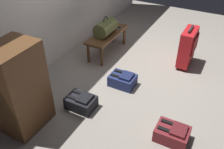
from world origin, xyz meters
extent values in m
plane|color=gray|center=(0.00, 0.00, 0.00)|extent=(6.60, 6.60, 0.00)
cube|color=brown|center=(0.38, 0.88, 0.37)|extent=(1.00, 0.36, 0.04)
cylinder|color=brown|center=(-0.06, 0.75, 0.17)|extent=(0.05, 0.05, 0.35)
cylinder|color=brown|center=(0.82, 0.75, 0.17)|extent=(0.05, 0.05, 0.35)
cylinder|color=brown|center=(-0.06, 1.01, 0.17)|extent=(0.05, 0.05, 0.35)
cylinder|color=brown|center=(0.82, 1.01, 0.17)|extent=(0.05, 0.05, 0.35)
cylinder|color=#51562D|center=(0.32, 0.88, 0.52)|extent=(0.44, 0.26, 0.26)
torus|color=black|center=(0.32, 0.88, 0.66)|extent=(0.14, 0.02, 0.14)
cube|color=silver|center=(0.67, 0.82, 0.39)|extent=(0.07, 0.14, 0.01)
cube|color=black|center=(0.67, 0.82, 0.39)|extent=(0.06, 0.13, 0.00)
cube|color=red|center=(0.63, -0.48, 0.35)|extent=(0.48, 0.19, 0.59)
cube|color=maroon|center=(0.63, -0.59, 0.42)|extent=(0.38, 0.02, 0.27)
cube|color=#262628|center=(0.63, -0.48, 0.66)|extent=(0.27, 0.03, 0.04)
cylinder|color=black|center=(0.46, -0.41, 0.03)|extent=(0.02, 0.05, 0.05)
cylinder|color=black|center=(0.79, -0.41, 0.03)|extent=(0.02, 0.05, 0.05)
cube|color=black|center=(-1.10, 0.48, 0.09)|extent=(0.28, 0.38, 0.17)
cube|color=black|center=(-1.10, 0.41, 0.19)|extent=(0.21, 0.17, 0.04)
cube|color=black|center=(-1.16, 0.54, 0.18)|extent=(0.04, 0.19, 0.02)
cube|color=black|center=(-1.03, 0.54, 0.18)|extent=(0.04, 0.19, 0.02)
cube|color=maroon|center=(-1.06, -0.77, 0.09)|extent=(0.28, 0.38, 0.17)
cube|color=#55181C|center=(-1.06, -0.83, 0.19)|extent=(0.21, 0.17, 0.04)
cube|color=black|center=(-1.12, -0.70, 0.18)|extent=(0.04, 0.19, 0.02)
cube|color=black|center=(-0.99, -0.70, 0.18)|extent=(0.04, 0.19, 0.02)
cube|color=navy|center=(-0.39, 0.20, 0.09)|extent=(0.28, 0.38, 0.17)
cube|color=#182045|center=(-0.39, 0.14, 0.19)|extent=(0.21, 0.17, 0.04)
cube|color=black|center=(-0.45, 0.27, 0.18)|extent=(0.04, 0.19, 0.02)
cube|color=black|center=(-0.32, 0.27, 0.18)|extent=(0.04, 0.19, 0.02)
cube|color=brown|center=(-1.65, 0.92, 0.55)|extent=(0.56, 0.44, 1.10)
camera|label=1|loc=(-3.09, -1.06, 2.30)|focal=39.44mm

